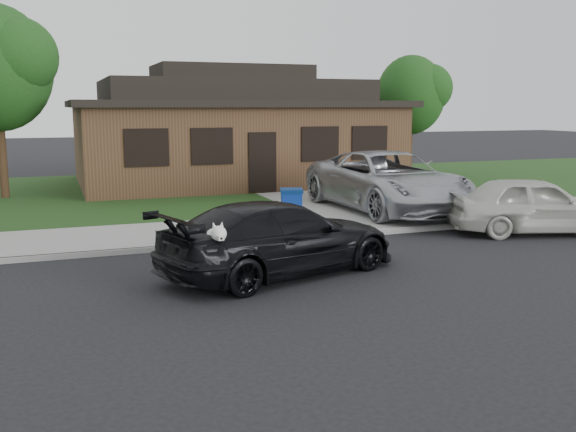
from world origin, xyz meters
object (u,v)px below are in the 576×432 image
object	(u,v)px
white_compact	(535,205)
recycling_bin	(291,207)
sedan	(280,238)
minivan	(388,181)

from	to	relation	value
white_compact	recycling_bin	bearing A→B (deg)	82.72
sedan	white_compact	xyz separation A→B (m)	(7.34, 1.54, 0.02)
minivan	white_compact	distance (m)	4.31
white_compact	sedan	bearing A→B (deg)	119.87
sedan	recycling_bin	size ratio (longest dim) A/B	5.50
sedan	white_compact	distance (m)	7.50
minivan	white_compact	xyz separation A→B (m)	(2.10, -3.75, -0.28)
sedan	minivan	xyz separation A→B (m)	(5.24, 5.29, 0.30)
minivan	white_compact	bearing A→B (deg)	-62.34
minivan	recycling_bin	bearing A→B (deg)	-163.35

